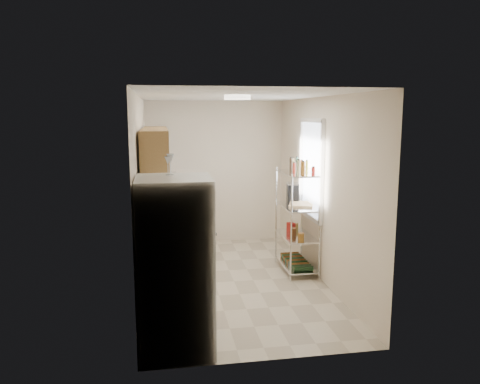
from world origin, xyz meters
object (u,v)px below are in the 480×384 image
at_px(frying_pan_large, 166,210).
at_px(refrigerator, 176,265).
at_px(rice_cooker, 161,213).
at_px(cutting_board, 301,204).
at_px(espresso_machine, 293,192).

bearing_deg(frying_pan_large, refrigerator, -111.96).
distance_m(rice_cooker, cutting_board, 2.08).
relative_size(frying_pan_large, cutting_board, 0.53).
bearing_deg(rice_cooker, espresso_machine, 12.31).
bearing_deg(espresso_machine, rice_cooker, -157.63).
distance_m(refrigerator, espresso_machine, 3.11).
distance_m(frying_pan_large, espresso_machine, 1.97).
relative_size(refrigerator, frying_pan_large, 7.57).
bearing_deg(refrigerator, rice_cooker, 93.78).
xyz_separation_m(refrigerator, rice_cooker, (-0.13, 2.00, 0.12)).
bearing_deg(rice_cooker, refrigerator, -86.22).
xyz_separation_m(frying_pan_large, cutting_board, (2.00, -0.44, 0.11)).
relative_size(cutting_board, espresso_machine, 1.49).
relative_size(rice_cooker, cutting_board, 0.54).
xyz_separation_m(frying_pan_large, espresso_machine, (1.95, -0.14, 0.24)).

